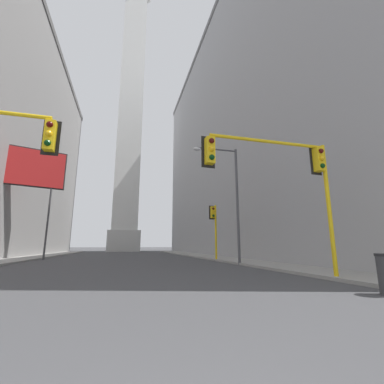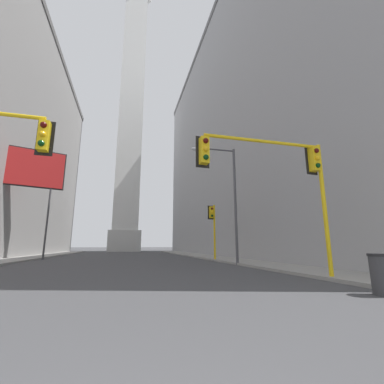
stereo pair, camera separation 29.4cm
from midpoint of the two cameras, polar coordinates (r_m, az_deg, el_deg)
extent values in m
cube|color=gray|center=(25.20, 10.35, -14.59)|extent=(5.00, 73.06, 0.15)
cube|color=#9E9EA0|center=(44.44, 18.46, 10.71)|extent=(23.94, 57.20, 35.85)
cube|color=slate|center=(54.03, 17.02, 29.07)|extent=(24.18, 57.77, 0.90)
cube|color=silver|center=(61.82, -15.07, -10.50)|extent=(7.13, 7.13, 4.66)
cube|color=silver|center=(71.47, -13.50, 18.74)|extent=(5.71, 5.71, 65.26)
cube|color=yellow|center=(10.58, -29.73, 10.80)|extent=(0.35, 0.35, 1.10)
cube|color=black|center=(10.75, -29.50, 10.45)|extent=(0.58, 0.04, 1.32)
sphere|color=#410907|center=(10.54, -29.79, 12.91)|extent=(0.22, 0.22, 0.22)
sphere|color=yellow|center=(10.41, -29.98, 11.19)|extent=(0.22, 0.22, 0.22)
sphere|color=#073410|center=(10.29, -30.18, 9.43)|extent=(0.22, 0.22, 0.22)
cylinder|color=yellow|center=(24.49, 4.97, -8.93)|extent=(0.18, 0.18, 5.18)
cylinder|color=#262626|center=(24.50, 5.08, -14.87)|extent=(0.40, 0.40, 0.10)
cube|color=yellow|center=(24.56, 4.25, -4.53)|extent=(0.36, 0.36, 1.10)
cube|color=black|center=(24.73, 4.09, -4.58)|extent=(0.58, 0.07, 1.32)
sphere|color=#410907|center=(24.43, 4.41, -3.68)|extent=(0.22, 0.22, 0.22)
sphere|color=yellow|center=(24.39, 4.43, -4.48)|extent=(0.22, 0.22, 0.22)
sphere|color=#073410|center=(24.35, 4.44, -5.27)|extent=(0.22, 0.22, 0.22)
cylinder|color=yellow|center=(12.57, 27.59, -3.41)|extent=(0.18, 0.18, 5.87)
cylinder|color=#262626|center=(12.54, 28.89, -16.54)|extent=(0.40, 0.40, 0.10)
cube|color=yellow|center=(12.84, 25.68, 6.50)|extent=(0.37, 0.37, 1.10)
cube|color=black|center=(12.96, 25.12, 6.28)|extent=(0.58, 0.07, 1.32)
sphere|color=#410907|center=(12.82, 26.14, 8.18)|extent=(0.22, 0.22, 0.22)
sphere|color=yellow|center=(12.72, 26.28, 6.73)|extent=(0.22, 0.22, 0.22)
sphere|color=#073410|center=(12.62, 26.42, 5.25)|extent=(0.22, 0.22, 0.22)
cylinder|color=yellow|center=(11.67, 16.13, 10.70)|extent=(5.43, 0.14, 0.14)
sphere|color=yellow|center=(13.21, 26.42, 8.82)|extent=(0.18, 0.18, 0.18)
cube|color=yellow|center=(10.35, 3.15, 9.18)|extent=(0.37, 0.37, 1.10)
cube|color=black|center=(10.51, 2.78, 8.85)|extent=(0.58, 0.07, 1.32)
sphere|color=#410907|center=(10.32, 3.54, 11.30)|extent=(0.22, 0.22, 0.22)
sphere|color=yellow|center=(10.19, 3.57, 9.53)|extent=(0.22, 0.22, 0.22)
sphere|color=#073410|center=(10.07, 3.59, 7.73)|extent=(0.22, 0.22, 0.22)
cylinder|color=#4C4C51|center=(19.81, 9.65, -2.78)|extent=(0.20, 0.20, 8.87)
cylinder|color=#4C4C51|center=(20.33, 5.09, 9.39)|extent=(3.18, 0.12, 0.12)
sphere|color=#4C4C51|center=(20.90, 9.25, 8.90)|extent=(0.20, 0.20, 0.20)
ellipsoid|color=silver|center=(19.83, 0.70, 9.52)|extent=(0.64, 0.36, 0.26)
cylinder|color=#3F3F42|center=(29.78, -29.70, -5.98)|extent=(0.18, 0.18, 7.21)
cube|color=red|center=(30.63, -33.21, 4.75)|extent=(6.69, 2.42, 3.77)
cube|color=black|center=(30.63, -33.21, 4.75)|extent=(6.88, 2.38, 4.01)
camera|label=1|loc=(0.15, -90.20, 0.04)|focal=24.00mm
camera|label=2|loc=(0.15, 89.80, -0.04)|focal=24.00mm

